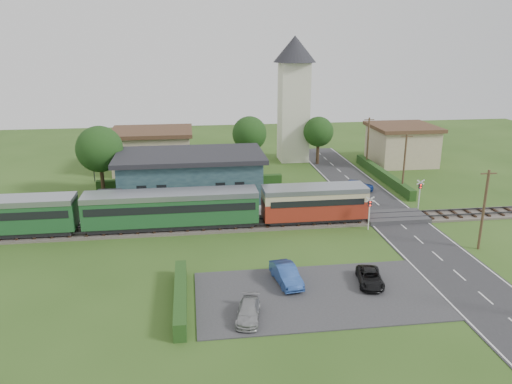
{
  "coord_description": "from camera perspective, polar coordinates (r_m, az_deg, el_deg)",
  "views": [
    {
      "loc": [
        -9.96,
        -42.45,
        17.38
      ],
      "look_at": [
        -3.68,
        4.0,
        2.77
      ],
      "focal_mm": 35.0,
      "sensor_mm": 36.0,
      "label": 1
    }
  ],
  "objects": [
    {
      "name": "streetlamp_west",
      "position": [
        65.2,
        -18.18,
        3.73
      ],
      "size": [
        0.3,
        0.3,
        5.15
      ],
      "color": "#3F3F47",
      "rests_on": "ground"
    },
    {
      "name": "crossing_deck",
      "position": [
        51.66,
        15.55,
        -2.75
      ],
      "size": [
        6.2,
        3.4,
        0.45
      ],
      "primitive_type": "cube",
      "color": "#333335",
      "rests_on": "ground"
    },
    {
      "name": "hedge_roadside",
      "position": [
        65.43,
        14.27,
        1.9
      ],
      "size": [
        0.8,
        18.0,
        1.2
      ],
      "primitive_type": "cube",
      "color": "#193814",
      "rests_on": "ground"
    },
    {
      "name": "ground",
      "position": [
        46.94,
        5.13,
        -4.5
      ],
      "size": [
        120.0,
        120.0,
        0.0
      ],
      "primitive_type": "plane",
      "color": "#2D4C19"
    },
    {
      "name": "pedestrian_far",
      "position": [
        50.55,
        -12.7,
        -1.57
      ],
      "size": [
        0.9,
        1.05,
        1.88
      ],
      "primitive_type": "imported",
      "rotation": [
        0.0,
        0.0,
        1.35
      ],
      "color": "gray",
      "rests_on": "platform"
    },
    {
      "name": "streetlamp_east",
      "position": [
        75.52,
        12.63,
        5.94
      ],
      "size": [
        0.3,
        0.3,
        5.15
      ],
      "color": "#3F3F47",
      "rests_on": "ground"
    },
    {
      "name": "railway_track",
      "position": [
        48.71,
        4.62,
        -3.51
      ],
      "size": [
        76.0,
        3.2,
        0.49
      ],
      "color": "#4C443D",
      "rests_on": "ground"
    },
    {
      "name": "house_east",
      "position": [
        74.33,
        16.32,
        5.29
      ],
      "size": [
        8.8,
        8.8,
        5.5
      ],
      "color": "tan",
      "rests_on": "ground"
    },
    {
      "name": "platform",
      "position": [
        50.64,
        -7.29,
        -2.64
      ],
      "size": [
        30.0,
        3.0,
        0.45
      ],
      "primitive_type": "cube",
      "color": "gray",
      "rests_on": "ground"
    },
    {
      "name": "tree_b",
      "position": [
        67.08,
        -0.75,
        6.68
      ],
      "size": [
        4.6,
        4.6,
        7.34
      ],
      "color": "#332316",
      "rests_on": "ground"
    },
    {
      "name": "pedestrian_near",
      "position": [
        50.89,
        -1.63,
        -1.25
      ],
      "size": [
        0.6,
        0.45,
        1.48
      ],
      "primitive_type": "imported",
      "rotation": [
        0.0,
        0.0,
        3.33
      ],
      "color": "gray",
      "rests_on": "platform"
    },
    {
      "name": "train",
      "position": [
        47.25,
        -13.46,
        -1.95
      ],
      "size": [
        43.2,
        2.9,
        3.4
      ],
      "color": "#232328",
      "rests_on": "ground"
    },
    {
      "name": "utility_pole_c",
      "position": [
        59.36,
        16.59,
        3.18
      ],
      "size": [
        1.4,
        0.22,
        7.0
      ],
      "color": "#473321",
      "rests_on": "ground"
    },
    {
      "name": "car_park_blue",
      "position": [
        37.06,
        3.47,
        -9.37
      ],
      "size": [
        2.0,
        4.27,
        1.35
      ],
      "primitive_type": "imported",
      "rotation": [
        0.0,
        0.0,
        0.14
      ],
      "color": "navy",
      "rests_on": "car_park"
    },
    {
      "name": "hedge_carpark",
      "position": [
        34.78,
        -8.63,
        -11.75
      ],
      "size": [
        0.8,
        9.0,
        1.2
      ],
      "primitive_type": "cube",
      "color": "#193814",
      "rests_on": "ground"
    },
    {
      "name": "utility_pole_b",
      "position": [
        45.84,
        24.58,
        -1.78
      ],
      "size": [
        1.4,
        0.22,
        7.0
      ],
      "color": "#473321",
      "rests_on": "ground"
    },
    {
      "name": "car_park",
      "position": [
        36.05,
        7.0,
        -11.59
      ],
      "size": [
        17.0,
        9.0,
        0.08
      ],
      "primitive_type": "cube",
      "color": "#333335",
      "rests_on": "ground"
    },
    {
      "name": "church_tower",
      "position": [
        72.37,
        4.36,
        11.58
      ],
      "size": [
        6.0,
        6.0,
        17.6
      ],
      "color": "beige",
      "rests_on": "ground"
    },
    {
      "name": "car_on_road",
      "position": [
        59.86,
        11.51,
        0.77
      ],
      "size": [
        4.09,
        2.88,
        1.29
      ],
      "primitive_type": "imported",
      "rotation": [
        0.0,
        0.0,
        1.17
      ],
      "color": "navy",
      "rests_on": "road"
    },
    {
      "name": "car_park_silver",
      "position": [
        32.77,
        -0.85,
        -13.51
      ],
      "size": [
        2.13,
        3.75,
        1.02
      ],
      "primitive_type": "imported",
      "rotation": [
        0.0,
        0.0,
        -0.21
      ],
      "color": "#98999B",
      "rests_on": "car_park"
    },
    {
      "name": "road",
      "position": [
        50.01,
        16.41,
        -3.74
      ],
      "size": [
        6.0,
        70.0,
        0.05
      ],
      "primitive_type": "cube",
      "color": "#28282B",
      "rests_on": "ground"
    },
    {
      "name": "house_west",
      "position": [
        69.19,
        -11.74,
        4.77
      ],
      "size": [
        10.8,
        8.8,
        5.5
      ],
      "color": "tan",
      "rests_on": "ground"
    },
    {
      "name": "crossing_signal_far",
      "position": [
        54.6,
        18.22,
        0.21
      ],
      "size": [
        0.84,
        0.28,
        3.28
      ],
      "color": "silver",
      "rests_on": "ground"
    },
    {
      "name": "tree_a",
      "position": [
        58.58,
        -17.45,
        4.69
      ],
      "size": [
        5.2,
        5.2,
        8.0
      ],
      "color": "#332316",
      "rests_on": "ground"
    },
    {
      "name": "hedge_station",
      "position": [
        60.32,
        -7.43,
        1.05
      ],
      "size": [
        22.0,
        0.8,
        1.3
      ],
      "primitive_type": "cube",
      "color": "#193814",
      "rests_on": "ground"
    },
    {
      "name": "station_building",
      "position": [
        55.43,
        -7.46,
        1.79
      ],
      "size": [
        16.0,
        9.0,
        5.3
      ],
      "color": "#213C45",
      "rests_on": "ground"
    },
    {
      "name": "tree_c",
      "position": [
        70.95,
        7.15,
        6.84
      ],
      "size": [
        4.2,
        4.2,
        6.78
      ],
      "color": "#332316",
      "rests_on": "ground"
    },
    {
      "name": "utility_pole_d",
      "position": [
        70.19,
        12.66,
        5.59
      ],
      "size": [
        1.4,
        0.22,
        7.0
      ],
      "color": "#473321",
      "rests_on": "ground"
    },
    {
      "name": "crossing_signal_near",
      "position": [
        47.62,
        12.85,
        -1.81
      ],
      "size": [
        0.84,
        0.28,
        3.28
      ],
      "color": "silver",
      "rests_on": "ground"
    },
    {
      "name": "car_park_dark",
      "position": [
        37.84,
        12.9,
        -9.51
      ],
      "size": [
        2.36,
        3.92,
        1.02
      ],
      "primitive_type": "imported",
      "rotation": [
        0.0,
        0.0,
        -0.19
      ],
      "color": "black",
      "rests_on": "car_park"
    },
    {
      "name": "equipment_hut",
      "position": [
        50.79,
        -16.41,
        -1.35
      ],
      "size": [
        2.3,
        2.3,
        2.55
      ],
      "color": "beige",
      "rests_on": "platform"
    }
  ]
}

